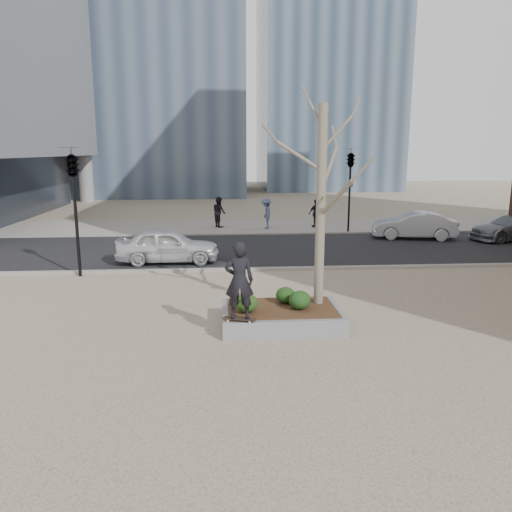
{
  "coord_description": "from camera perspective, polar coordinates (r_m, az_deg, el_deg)",
  "views": [
    {
      "loc": [
        -0.53,
        -12.0,
        4.37
      ],
      "look_at": [
        0.5,
        2.0,
        1.4
      ],
      "focal_mm": 35.0,
      "sensor_mm": 36.0,
      "label": 1
    }
  ],
  "objects": [
    {
      "name": "ground",
      "position": [
        12.78,
        -1.59,
        -8.05
      ],
      "size": [
        120.0,
        120.0,
        0.0
      ],
      "primitive_type": "plane",
      "color": "tan",
      "rests_on": "ground"
    },
    {
      "name": "sycamore_tree",
      "position": [
        12.57,
        7.51,
        9.2
      ],
      "size": [
        2.8,
        2.8,
        6.6
      ],
      "primitive_type": null,
      "color": "gray",
      "rests_on": "planter_mulch"
    },
    {
      "name": "pedestrian_c",
      "position": [
        29.11,
        6.9,
        4.88
      ],
      "size": [
        1.02,
        0.7,
        1.61
      ],
      "primitive_type": "imported",
      "rotation": [
        0.0,
        0.0,
        3.5
      ],
      "color": "black",
      "rests_on": "far_sidewalk"
    },
    {
      "name": "police_car",
      "position": [
        20.0,
        -10.06,
        1.19
      ],
      "size": [
        4.02,
        1.67,
        1.36
      ],
      "primitive_type": "imported",
      "rotation": [
        0.0,
        0.0,
        1.59
      ],
      "color": "silver",
      "rests_on": "street"
    },
    {
      "name": "pedestrian_b",
      "position": [
        28.3,
        1.18,
        4.87
      ],
      "size": [
        0.65,
        1.12,
        1.71
      ],
      "primitive_type": "imported",
      "rotation": [
        0.0,
        0.0,
        4.73
      ],
      "color": "#47527F",
      "rests_on": "far_sidewalk"
    },
    {
      "name": "traffic_light_far",
      "position": [
        27.6,
        10.65,
        7.34
      ],
      "size": [
        0.6,
        2.48,
        4.5
      ],
      "primitive_type": null,
      "color": "black",
      "rests_on": "ground"
    },
    {
      "name": "planter_mulch",
      "position": [
        12.71,
        2.93,
        -5.94
      ],
      "size": [
        2.7,
        1.7,
        0.04
      ],
      "primitive_type": "cube",
      "color": "#382314",
      "rests_on": "planter"
    },
    {
      "name": "planter",
      "position": [
        12.79,
        2.92,
        -6.98
      ],
      "size": [
        3.0,
        2.0,
        0.45
      ],
      "primitive_type": "cube",
      "color": "gray",
      "rests_on": "ground"
    },
    {
      "name": "traffic_light_near",
      "position": [
        18.41,
        -19.91,
        4.62
      ],
      "size": [
        0.6,
        2.48,
        4.5
      ],
      "primitive_type": null,
      "color": "black",
      "rests_on": "ground"
    },
    {
      "name": "shrub_right",
      "position": [
        12.51,
        5.03,
        -5.04
      ],
      "size": [
        0.55,
        0.55,
        0.47
      ],
      "primitive_type": "ellipsoid",
      "color": "#123A16",
      "rests_on": "planter_mulch"
    },
    {
      "name": "skateboard",
      "position": [
        11.79,
        -1.9,
        -7.3
      ],
      "size": [
        0.8,
        0.41,
        0.08
      ],
      "primitive_type": null,
      "rotation": [
        0.0,
        0.0,
        -0.28
      ],
      "color": "black",
      "rests_on": "planter"
    },
    {
      "name": "skateboarder",
      "position": [
        11.51,
        -1.93,
        -2.81
      ],
      "size": [
        0.68,
        0.45,
        1.83
      ],
      "primitive_type": "imported",
      "rotation": [
        0.0,
        0.0,
        3.12
      ],
      "color": "black",
      "rests_on": "skateboard"
    },
    {
      "name": "shrub_left",
      "position": [
        12.23,
        -1.09,
        -5.39
      ],
      "size": [
        0.56,
        0.56,
        0.48
      ],
      "primitive_type": "ellipsoid",
      "color": "#163812",
      "rests_on": "planter_mulch"
    },
    {
      "name": "car_third",
      "position": [
        27.74,
        27.24,
        2.9
      ],
      "size": [
        4.54,
        2.55,
        1.24
      ],
      "primitive_type": "imported",
      "rotation": [
        0.0,
        0.0,
        4.91
      ],
      "color": "slate",
      "rests_on": "street"
    },
    {
      "name": "shrub_middle",
      "position": [
        12.99,
        3.38,
        -4.48
      ],
      "size": [
        0.5,
        0.5,
        0.42
      ],
      "primitive_type": "ellipsoid",
      "color": "black",
      "rests_on": "planter_mulch"
    },
    {
      "name": "street",
      "position": [
        22.43,
        -2.78,
        0.73
      ],
      "size": [
        60.0,
        8.0,
        0.02
      ],
      "primitive_type": "cube",
      "color": "black",
      "rests_on": "ground"
    },
    {
      "name": "pedestrian_a",
      "position": [
        28.99,
        -4.24,
        5.05
      ],
      "size": [
        0.96,
        1.05,
        1.75
      ],
      "primitive_type": "imported",
      "rotation": [
        0.0,
        0.0,
        2.0
      ],
      "color": "black",
      "rests_on": "far_sidewalk"
    },
    {
      "name": "car_silver",
      "position": [
        26.29,
        17.62,
        3.35
      ],
      "size": [
        4.29,
        2.33,
        1.34
      ],
      "primitive_type": "imported",
      "rotation": [
        0.0,
        0.0,
        4.48
      ],
      "color": "#9C9EA4",
      "rests_on": "street"
    },
    {
      "name": "far_sidewalk",
      "position": [
        29.33,
        -3.14,
        3.39
      ],
      "size": [
        60.0,
        6.0,
        0.02
      ],
      "primitive_type": "cube",
      "color": "gray",
      "rests_on": "ground"
    }
  ]
}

